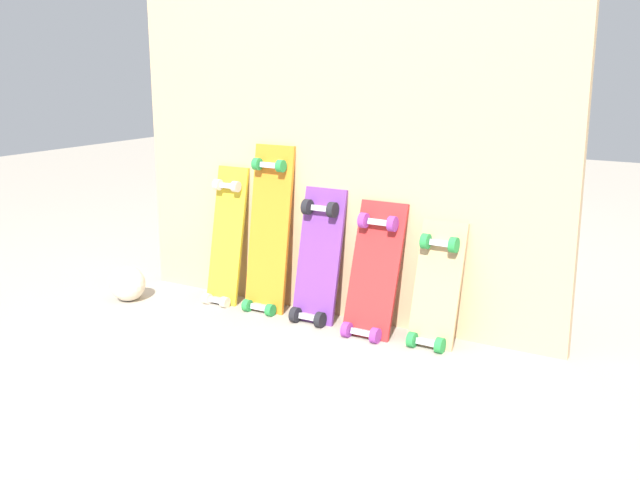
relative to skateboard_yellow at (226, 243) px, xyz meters
name	(u,v)px	position (x,y,z in m)	size (l,w,h in m)	color
ground_plane	(328,318)	(0.53, 0.04, -0.28)	(12.00, 12.00, 0.00)	#A89E8E
plywood_wall_panel	(337,125)	(0.53, 0.11, 0.56)	(2.05, 0.04, 1.69)	tan
skateboard_yellow	(226,243)	(0.00, 0.00, 0.00)	(0.17, 0.20, 0.70)	gold
skateboard_orange	(268,237)	(0.23, 0.01, 0.06)	(0.20, 0.19, 0.81)	orange
skateboard_purple	(318,263)	(0.50, 0.00, -0.02)	(0.20, 0.21, 0.64)	#6B338C
skateboard_red	(373,278)	(0.78, -0.03, -0.04)	(0.21, 0.24, 0.61)	#B22626
skateboard_natural	(436,293)	(1.05, -0.01, -0.07)	(0.19, 0.21, 0.56)	tan
rubber_ball	(128,284)	(-0.40, -0.24, -0.20)	(0.16, 0.16, 0.16)	beige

